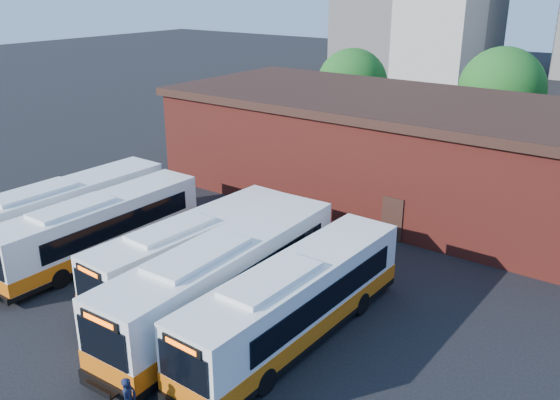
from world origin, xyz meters
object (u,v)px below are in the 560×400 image
Objects in this scene: bus_east at (295,304)px; bus_farwest at (62,215)px; bus_midwest at (195,252)px; bus_mideast at (225,282)px; bus_west at (99,230)px.

bus_farwest is at bearing -179.61° from bus_east.
bus_farwest reaches higher than bus_midwest.
bus_mideast reaches higher than bus_east.
bus_east reaches higher than bus_west.
bus_farwest is 0.94× the size of bus_mideast.
bus_mideast is (3.20, -1.55, 0.18)m from bus_midwest.
bus_west is 0.96× the size of bus_east.
bus_midwest is at bearing 7.66° from bus_farwest.
bus_east is (14.92, -0.12, -0.02)m from bus_farwest.
bus_west reaches higher than bus_midwest.
bus_farwest reaches higher than bus_east.
bus_farwest is 1.06× the size of bus_midwest.
bus_farwest is 8.59m from bus_midwest.
bus_midwest is 0.95× the size of bus_east.
bus_mideast is at bearing -172.82° from bus_east.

